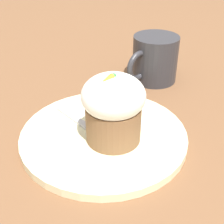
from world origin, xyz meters
The scene contains 5 objects.
ground_plane centered at (0.00, 0.00, 0.00)m, with size 4.00×4.00×0.00m, color brown.
dessert_plate centered at (0.00, 0.00, 0.01)m, with size 0.23×0.23×0.01m.
carrot_cake centered at (0.00, 0.02, 0.06)m, with size 0.08×0.08×0.10m.
spoon centered at (0.01, -0.01, 0.01)m, with size 0.03×0.11×0.01m.
coffee_cup centered at (-0.19, -0.07, 0.04)m, with size 0.12×0.08×0.08m.
Camera 1 is at (0.24, 0.26, 0.27)m, focal length 50.00 mm.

